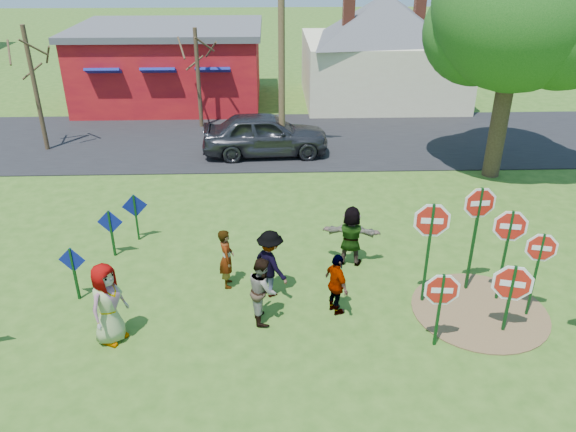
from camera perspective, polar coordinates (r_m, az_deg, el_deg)
name	(u,v)px	position (r m, az deg, el deg)	size (l,w,h in m)	color
ground	(290,291)	(14.30, 0.19, -7.59)	(120.00, 120.00, 0.00)	#2F5217
road	(280,140)	(24.64, -0.82, 7.76)	(120.00, 7.50, 0.04)	black
dirt_patch	(479,310)	(14.35, 18.85, -9.05)	(3.20, 3.20, 0.03)	brown
red_building	(171,64)	(30.81, -11.76, 14.88)	(9.40, 7.69, 3.90)	maroon
cream_house	(383,44)	(30.80, 9.62, 16.88)	(9.40, 9.40, 6.50)	beige
stop_sign_a	(441,295)	(12.28, 15.29, -7.76)	(1.03, 0.10, 1.95)	#103D18
stop_sign_b	(478,213)	(14.02, 18.76, 0.25)	(1.05, 0.10, 2.95)	#103D18
stop_sign_c	(539,256)	(13.79, 24.18, -3.77)	(0.92, 0.24, 2.30)	#103D18
stop_sign_d	(509,234)	(14.01, 21.53, -1.68)	(1.04, 0.23, 2.57)	#103D18
stop_sign_e	(512,287)	(13.25, 21.78, -6.69)	(1.15, 0.34, 1.87)	#103D18
stop_sign_g	(431,231)	(13.32, 14.29, -1.49)	(1.14, 0.15, 2.79)	#103D18
blue_diamond_b	(73,267)	(14.47, -20.97, -4.90)	(0.66, 0.10, 1.45)	#103D18
blue_diamond_c	(111,228)	(16.08, -17.55, -1.16)	(0.70, 0.07, 1.41)	#103D18
blue_diamond_d	(135,212)	(16.72, -15.24, 0.41)	(0.71, 0.16, 1.46)	#103D18
person_a	(108,304)	(12.80, -17.86, -8.47)	(0.94, 0.61, 1.92)	navy
person_b	(227,258)	(14.17, -6.27, -4.29)	(0.58, 0.38, 1.59)	#1B664D
person_c	(263,290)	(12.91, -2.61, -7.48)	(0.79, 0.62, 1.63)	brown
person_d	(270,264)	(13.72, -1.80, -4.86)	(1.13, 0.65, 1.75)	#35343A
person_e	(337,284)	(13.17, 4.97, -6.95)	(0.92, 0.38, 1.56)	#4A2A5A
person_f	(351,236)	(15.08, 6.42, -2.02)	(1.57, 0.50, 1.69)	#1D4C23
suv	(265,134)	(22.66, -2.31, 8.34)	(2.01, 5.00, 1.70)	#303136
utility_pole	(282,50)	(21.54, -0.66, 16.46)	(1.94, 0.40, 7.97)	#4C3823
leafy_tree	(522,15)	(20.98, 22.72, 18.34)	(6.20, 5.66, 8.81)	#382819
bare_tree_west	(32,72)	(24.70, -24.58, 13.19)	(1.80, 1.80, 4.99)	#382819
bare_tree_east	(197,64)	(25.96, -9.20, 14.96)	(1.80, 1.80, 4.44)	#382819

